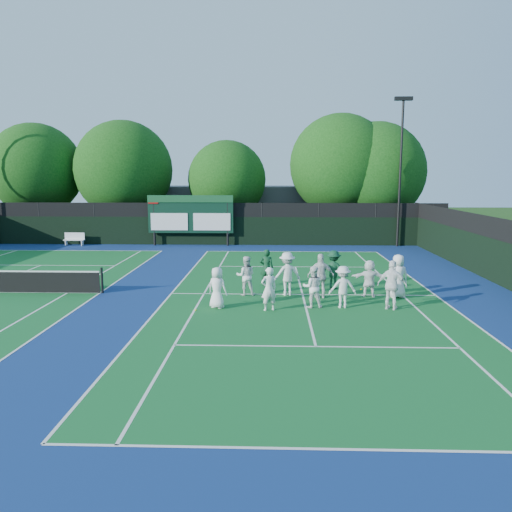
{
  "coord_description": "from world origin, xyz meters",
  "views": [
    {
      "loc": [
        -1.29,
        -19.24,
        4.88
      ],
      "look_at": [
        -2.0,
        3.0,
        1.3
      ],
      "focal_mm": 35.0,
      "sensor_mm": 36.0,
      "label": 1
    }
  ],
  "objects": [
    {
      "name": "ground",
      "position": [
        0.0,
        0.0,
        0.0
      ],
      "size": [
        120.0,
        120.0,
        0.0
      ],
      "primitive_type": "plane",
      "color": "#183B10",
      "rests_on": "ground"
    },
    {
      "name": "player_front_3",
      "position": [
        1.36,
        -1.02,
        0.79
      ],
      "size": [
        1.07,
        0.68,
        1.59
      ],
      "primitive_type": "imported",
      "rotation": [
        0.0,
        0.0,
        3.23
      ],
      "color": "silver",
      "rests_on": "ground"
    },
    {
      "name": "player_back_0",
      "position": [
        -2.35,
        0.86,
        0.82
      ],
      "size": [
        0.83,
        0.66,
        1.63
      ],
      "primitive_type": "imported",
      "rotation": [
        0.0,
        0.0,
        3.2
      ],
      "color": "white",
      "rests_on": "ground"
    },
    {
      "name": "light_pole_right",
      "position": [
        7.5,
        15.7,
        6.3
      ],
      "size": [
        1.2,
        0.3,
        10.12
      ],
      "color": "black",
      "rests_on": "ground"
    },
    {
      "name": "scoreboard",
      "position": [
        -7.01,
        15.59,
        2.19
      ],
      "size": [
        6.0,
        0.21,
        3.55
      ],
      "color": "black",
      "rests_on": "ground"
    },
    {
      "name": "player_front_4",
      "position": [
        3.14,
        -1.2,
        0.92
      ],
      "size": [
        1.17,
        0.86,
        1.84
      ],
      "primitive_type": "imported",
      "rotation": [
        0.0,
        0.0,
        2.71
      ],
      "color": "white",
      "rests_on": "ground"
    },
    {
      "name": "court_apron",
      "position": [
        -6.0,
        1.0,
        0.0
      ],
      "size": [
        34.0,
        32.0,
        0.01
      ],
      "primitive_type": "cube",
      "color": "navy",
      "rests_on": "ground"
    },
    {
      "name": "tennis_ball_0",
      "position": [
        -4.06,
        -1.64,
        0.03
      ],
      "size": [
        0.07,
        0.07,
        0.07
      ],
      "primitive_type": "sphere",
      "color": "gold",
      "rests_on": "ground"
    },
    {
      "name": "tree_d",
      "position": [
        4.05,
        19.58,
        5.52
      ],
      "size": [
        7.66,
        7.66,
        9.55
      ],
      "color": "black",
      "rests_on": "ground"
    },
    {
      "name": "tennis_ball_2",
      "position": [
        3.27,
        -1.01,
        0.03
      ],
      "size": [
        0.07,
        0.07,
        0.07
      ],
      "primitive_type": "sphere",
      "color": "gold",
      "rests_on": "ground"
    },
    {
      "name": "clubhouse",
      "position": [
        -2.0,
        24.0,
        2.0
      ],
      "size": [
        18.0,
        6.0,
        4.0
      ],
      "primitive_type": "cube",
      "color": "#515256",
      "rests_on": "ground"
    },
    {
      "name": "player_back_2",
      "position": [
        0.69,
        0.47,
        0.91
      ],
      "size": [
        1.07,
        0.46,
        1.82
      ],
      "primitive_type": "imported",
      "rotation": [
        0.0,
        0.0,
        3.16
      ],
      "color": "silver",
      "rests_on": "ground"
    },
    {
      "name": "bench",
      "position": [
        -15.27,
        15.37,
        0.49
      ],
      "size": [
        1.45,
        0.43,
        0.91
      ],
      "color": "white",
      "rests_on": "ground"
    },
    {
      "name": "player_front_2",
      "position": [
        0.25,
        -1.02,
        0.79
      ],
      "size": [
        0.79,
        0.62,
        1.57
      ],
      "primitive_type": "imported",
      "rotation": [
        0.0,
        0.0,
        3.18
      ],
      "color": "white",
      "rests_on": "ground"
    },
    {
      "name": "near_court",
      "position": [
        0.0,
        1.0,
        0.01
      ],
      "size": [
        11.05,
        23.85,
        0.01
      ],
      "color": "#125A24",
      "rests_on": "ground"
    },
    {
      "name": "tree_c",
      "position": [
        -4.62,
        19.58,
        4.44
      ],
      "size": [
        5.98,
        5.98,
        7.59
      ],
      "color": "black",
      "rests_on": "ground"
    },
    {
      "name": "tree_a",
      "position": [
        -19.49,
        19.58,
        5.2
      ],
      "size": [
        7.08,
        7.08,
        8.92
      ],
      "color": "black",
      "rests_on": "ground"
    },
    {
      "name": "tennis_ball_1",
      "position": [
        1.2,
        3.69,
        0.03
      ],
      "size": [
        0.07,
        0.07,
        0.07
      ],
      "primitive_type": "sphere",
      "color": "gold",
      "rests_on": "ground"
    },
    {
      "name": "player_front_0",
      "position": [
        -3.31,
        -1.2,
        0.78
      ],
      "size": [
        0.89,
        0.76,
        1.55
      ],
      "primitive_type": "imported",
      "rotation": [
        0.0,
        0.0,
        2.72
      ],
      "color": "white",
      "rests_on": "ground"
    },
    {
      "name": "tree_b",
      "position": [
        -12.62,
        19.58,
        5.16
      ],
      "size": [
        7.49,
        7.49,
        9.1
      ],
      "color": "black",
      "rests_on": "ground"
    },
    {
      "name": "player_back_1",
      "position": [
        -0.65,
        0.9,
        0.9
      ],
      "size": [
        1.3,
        0.96,
        1.8
      ],
      "primitive_type": "imported",
      "rotation": [
        0.0,
        0.0,
        3.41
      ],
      "color": "silver",
      "rests_on": "ground"
    },
    {
      "name": "player_back_4",
      "position": [
        3.8,
        0.62,
        0.89
      ],
      "size": [
        0.94,
        0.69,
        1.77
      ],
      "primitive_type": "imported",
      "rotation": [
        0.0,
        0.0,
        3.3
      ],
      "color": "white",
      "rests_on": "ground"
    },
    {
      "name": "player_back_3",
      "position": [
        2.68,
        0.76,
        0.76
      ],
      "size": [
        1.45,
        0.57,
        1.53
      ],
      "primitive_type": "imported",
      "rotation": [
        0.0,
        0.0,
        3.05
      ],
      "color": "white",
      "rests_on": "ground"
    },
    {
      "name": "coach_left",
      "position": [
        -1.51,
        2.59,
        0.84
      ],
      "size": [
        0.65,
        0.46,
        1.68
      ],
      "primitive_type": "imported",
      "rotation": [
        0.0,
        0.0,
        3.04
      ],
      "color": "#0F3920",
      "rests_on": "ground"
    },
    {
      "name": "tennis_ball_5",
      "position": [
        2.58,
        1.92,
        0.03
      ],
      "size": [
        0.07,
        0.07,
        0.07
      ],
      "primitive_type": "sphere",
      "color": "gold",
      "rests_on": "ground"
    },
    {
      "name": "tennis_ball_4",
      "position": [
        1.66,
        4.91,
        0.03
      ],
      "size": [
        0.07,
        0.07,
        0.07
      ],
      "primitive_type": "sphere",
      "color": "gold",
      "rests_on": "ground"
    },
    {
      "name": "tree_e",
      "position": [
        6.73,
        19.58,
        4.98
      ],
      "size": [
        7.54,
        7.54,
        8.94
      ],
      "color": "black",
      "rests_on": "ground"
    },
    {
      "name": "coach_right",
      "position": [
        1.4,
        2.15,
        0.85
      ],
      "size": [
        1.22,
        0.89,
        1.69
      ],
      "primitive_type": "imported",
      "rotation": [
        0.0,
        0.0,
        2.88
      ],
      "color": "#103B23",
      "rests_on": "ground"
    },
    {
      "name": "player_front_1",
      "position": [
        -1.39,
        -1.5,
        0.81
      ],
      "size": [
        0.69,
        0.56,
        1.62
      ],
      "primitive_type": "imported",
      "rotation": [
        0.0,
        0.0,
        3.48
      ],
      "color": "white",
      "rests_on": "ground"
    },
    {
      "name": "back_fence",
      "position": [
        -6.0,
        16.0,
        1.36
      ],
      "size": [
        34.0,
        0.08,
        3.0
      ],
      "color": "black",
      "rests_on": "ground"
    }
  ]
}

